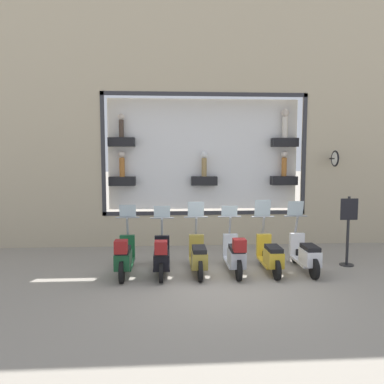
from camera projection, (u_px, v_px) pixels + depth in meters
The scene contains 9 objects.
ground_plane at pixel (219, 281), 8.47m from camera, with size 120.00×120.00×0.00m, color gray.
building_facade at pixel (205, 100), 11.62m from camera, with size 1.17×36.00×8.89m.
scooter_white_0 at pixel (306, 254), 9.11m from camera, with size 1.80×0.61×1.64m.
scooter_yellow_1 at pixel (270, 255), 9.05m from camera, with size 1.79×0.60×1.68m.
scooter_silver_2 at pixel (235, 255), 8.93m from camera, with size 1.80×0.60×1.53m.
scooter_olive_3 at pixel (198, 256), 8.94m from camera, with size 1.80×0.60×1.65m.
scooter_black_4 at pixel (162, 257), 8.82m from camera, with size 1.79×0.60×1.55m.
scooter_green_5 at pixel (124, 256), 8.77m from camera, with size 1.80×0.61×1.58m.
shop_sign_post at pixel (348, 228), 9.59m from camera, with size 0.36×0.45×1.79m.
Camera 1 is at (-8.19, 1.13, 2.82)m, focal length 35.00 mm.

